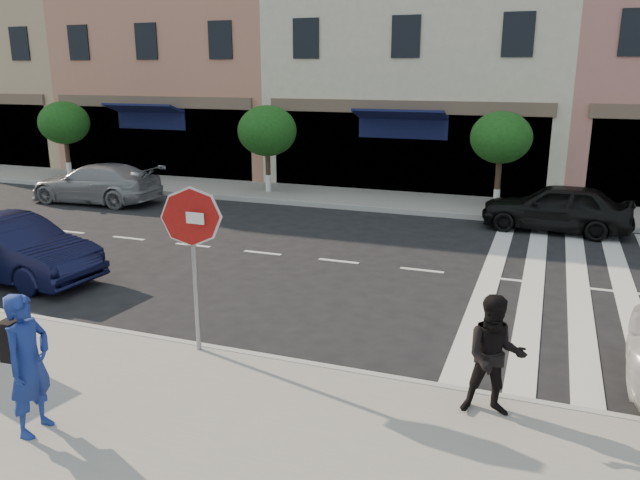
{
  "coord_description": "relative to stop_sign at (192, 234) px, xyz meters",
  "views": [
    {
      "loc": [
        4.52,
        -9.44,
        4.39
      ],
      "look_at": [
        0.7,
        0.84,
        1.4
      ],
      "focal_mm": 35.0,
      "sensor_mm": 36.0,
      "label": 1
    }
  ],
  "objects": [
    {
      "name": "ground",
      "position": [
        0.41,
        1.67,
        -2.03
      ],
      "size": [
        120.0,
        120.0,
        0.0
      ],
      "primitive_type": "plane",
      "color": "black",
      "rests_on": "ground"
    },
    {
      "name": "sidewalk_near",
      "position": [
        0.41,
        -2.08,
        -1.96
      ],
      "size": [
        60.0,
        4.5,
        0.15
      ],
      "primitive_type": "cube",
      "color": "gray",
      "rests_on": "ground"
    },
    {
      "name": "sidewalk_far",
      "position": [
        0.41,
        12.67,
        -1.96
      ],
      "size": [
        60.0,
        3.0,
        0.15
      ],
      "primitive_type": "cube",
      "color": "gray",
      "rests_on": "ground"
    },
    {
      "name": "building_west_far",
      "position": [
        -21.59,
        18.67,
        3.97
      ],
      "size": [
        12.0,
        9.0,
        12.0
      ],
      "primitive_type": "cube",
      "color": "tan",
      "rests_on": "ground"
    },
    {
      "name": "building_west_mid",
      "position": [
        -10.59,
        18.67,
        4.97
      ],
      "size": [
        10.0,
        9.0,
        14.0
      ],
      "primitive_type": "cube",
      "color": "#B77560",
      "rests_on": "ground"
    },
    {
      "name": "building_centre",
      "position": [
        -0.09,
        18.67,
        3.47
      ],
      "size": [
        11.0,
        9.0,
        11.0
      ],
      "primitive_type": "cube",
      "color": "beige",
      "rests_on": "ground"
    },
    {
      "name": "street_tree_wa",
      "position": [
        -13.59,
        12.47,
        0.3
      ],
      "size": [
        2.0,
        2.0,
        3.05
      ],
      "color": "#473323",
      "rests_on": "sidewalk_far"
    },
    {
      "name": "street_tree_wb",
      "position": [
        -4.59,
        12.47,
        0.27
      ],
      "size": [
        2.1,
        2.1,
        3.06
      ],
      "color": "#473323",
      "rests_on": "sidewalk_far"
    },
    {
      "name": "street_tree_c",
      "position": [
        3.41,
        12.47,
        0.32
      ],
      "size": [
        1.9,
        1.9,
        3.04
      ],
      "color": "#473323",
      "rests_on": "sidewalk_far"
    },
    {
      "name": "stop_sign",
      "position": [
        0.0,
        0.0,
        0.0
      ],
      "size": [
        0.92,
        0.12,
        2.6
      ],
      "rotation": [
        0.0,
        0.0,
        -0.03
      ],
      "color": "gray",
      "rests_on": "sidewalk_near"
    },
    {
      "name": "photographer",
      "position": [
        -0.65,
        -2.66,
        -1.0
      ],
      "size": [
        0.47,
        0.67,
        1.76
      ],
      "primitive_type": "imported",
      "rotation": [
        0.0,
        0.0,
        1.64
      ],
      "color": "navy",
      "rests_on": "sidewalk_near"
    },
    {
      "name": "walker",
      "position": [
        4.49,
        -0.33,
        -1.09
      ],
      "size": [
        0.88,
        0.74,
        1.59
      ],
      "primitive_type": "imported",
      "rotation": [
        0.0,
        0.0,
        0.2
      ],
      "color": "black",
      "rests_on": "sidewalk_near"
    },
    {
      "name": "car_near_mid",
      "position": [
        -5.79,
        1.97,
        -1.35
      ],
      "size": [
        4.26,
        1.78,
        1.37
      ],
      "primitive_type": "imported",
      "rotation": [
        0.0,
        0.0,
        1.49
      ],
      "color": "black",
      "rests_on": "ground"
    },
    {
      "name": "car_far_left",
      "position": [
        -9.57,
        9.27,
        -1.37
      ],
      "size": [
        4.65,
        2.02,
        1.33
      ],
      "primitive_type": "imported",
      "rotation": [
        0.0,
        0.0,
        -1.54
      ],
      "color": "gray",
      "rests_on": "ground"
    },
    {
      "name": "car_far_mid",
      "position": [
        5.19,
        10.54,
        -1.35
      ],
      "size": [
        4.12,
        1.89,
        1.37
      ],
      "primitive_type": "imported",
      "rotation": [
        0.0,
        0.0,
        -1.64
      ],
      "color": "black",
      "rests_on": "ground"
    }
  ]
}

